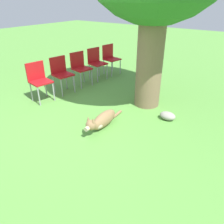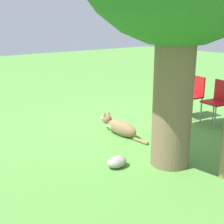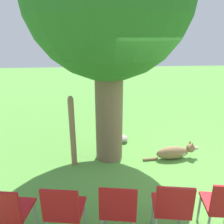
% 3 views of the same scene
% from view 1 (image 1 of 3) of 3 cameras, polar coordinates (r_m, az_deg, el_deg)
% --- Properties ---
extents(ground_plane, '(30.00, 30.00, 0.00)m').
position_cam_1_polar(ground_plane, '(4.50, -4.98, -1.86)').
color(ground_plane, '#56933D').
extents(dog, '(0.28, 1.21, 0.38)m').
position_cam_1_polar(dog, '(4.14, -2.65, -2.23)').
color(dog, olive).
rests_on(dog, ground_plane).
extents(fence_post, '(0.11, 0.11, 1.46)m').
position_cam_1_polar(fence_post, '(5.65, 10.89, 12.17)').
color(fence_post, '#937551').
rests_on(fence_post, ground_plane).
extents(red_chair_0, '(0.49, 0.50, 0.91)m').
position_cam_1_polar(red_chair_0, '(5.41, -18.58, 8.27)').
color(red_chair_0, '#B21419').
rests_on(red_chair_0, ground_plane).
extents(red_chair_1, '(0.49, 0.50, 0.91)m').
position_cam_1_polar(red_chair_1, '(5.77, -13.15, 10.19)').
color(red_chair_1, '#B21419').
rests_on(red_chair_1, ground_plane).
extents(red_chair_2, '(0.49, 0.50, 0.91)m').
position_cam_1_polar(red_chair_2, '(6.18, -8.36, 11.80)').
color(red_chair_2, '#B21419').
rests_on(red_chair_2, ground_plane).
extents(red_chair_3, '(0.49, 0.50, 0.91)m').
position_cam_1_polar(red_chair_3, '(6.63, -4.14, 13.12)').
color(red_chair_3, '#B21419').
rests_on(red_chair_3, ground_plane).
extents(red_chair_4, '(0.49, 0.50, 0.91)m').
position_cam_1_polar(red_chair_4, '(7.11, -0.45, 14.22)').
color(red_chair_4, '#B21419').
rests_on(red_chair_4, ground_plane).
extents(garden_rock, '(0.32, 0.23, 0.16)m').
position_cam_1_polar(garden_rock, '(4.58, 14.32, -0.98)').
color(garden_rock, gray).
rests_on(garden_rock, ground_plane).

